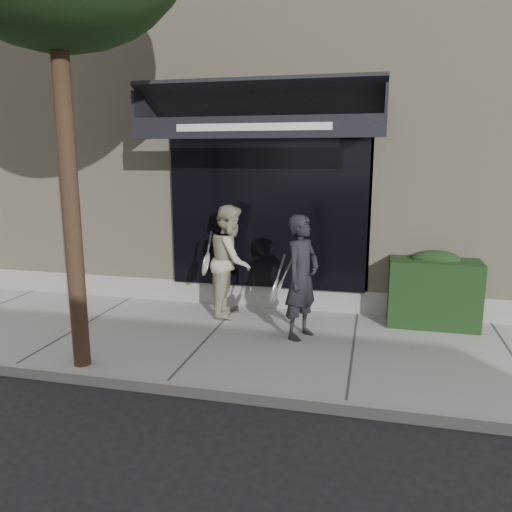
# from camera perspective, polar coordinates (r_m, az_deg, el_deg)

# --- Properties ---
(ground) EXTENTS (80.00, 80.00, 0.00)m
(ground) POSITION_cam_1_polar(r_m,az_deg,el_deg) (6.89, 10.99, -11.21)
(ground) COLOR black
(ground) RESTS_ON ground
(sidewalk) EXTENTS (20.00, 3.00, 0.12)m
(sidewalk) POSITION_cam_1_polar(r_m,az_deg,el_deg) (6.87, 11.01, -10.75)
(sidewalk) COLOR gray
(sidewalk) RESTS_ON ground
(curb) EXTENTS (20.00, 0.10, 0.14)m
(curb) POSITION_cam_1_polar(r_m,az_deg,el_deg) (5.46, 10.21, -16.73)
(curb) COLOR gray
(curb) RESTS_ON ground
(building_facade) EXTENTS (14.30, 8.04, 5.64)m
(building_facade) POSITION_cam_1_polar(r_m,az_deg,el_deg) (11.32, 12.71, 11.72)
(building_facade) COLOR tan
(building_facade) RESTS_ON ground
(hedge) EXTENTS (1.30, 0.70, 1.14)m
(hedge) POSITION_cam_1_polar(r_m,az_deg,el_deg) (7.92, 19.60, -3.65)
(hedge) COLOR black
(hedge) RESTS_ON sidewalk
(pedestrian_front) EXTENTS (0.74, 0.88, 1.72)m
(pedestrian_front) POSITION_cam_1_polar(r_m,az_deg,el_deg) (6.90, 5.23, -2.44)
(pedestrian_front) COLOR black
(pedestrian_front) RESTS_ON sidewalk
(pedestrian_back) EXTENTS (0.78, 0.93, 1.76)m
(pedestrian_back) POSITION_cam_1_polar(r_m,az_deg,el_deg) (7.88, -2.89, -0.50)
(pedestrian_back) COLOR #B6AE92
(pedestrian_back) RESTS_ON sidewalk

